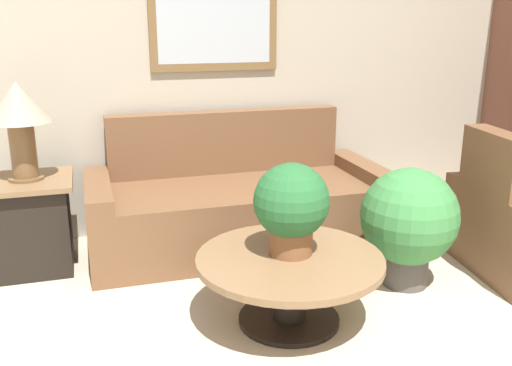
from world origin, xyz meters
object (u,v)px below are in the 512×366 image
(coffee_table, at_px, (290,274))
(potted_plant_on_table, at_px, (291,205))
(couch_main, at_px, (237,205))
(table_lamp, at_px, (19,112))
(side_table, at_px, (32,224))
(potted_plant_floor, at_px, (409,220))

(coffee_table, bearing_deg, potted_plant_on_table, 66.37)
(couch_main, height_order, coffee_table, couch_main)
(couch_main, relative_size, coffee_table, 2.08)
(coffee_table, relative_size, table_lamp, 1.63)
(couch_main, distance_m, coffee_table, 1.23)
(couch_main, height_order, side_table, couch_main)
(potted_plant_floor, bearing_deg, potted_plant_on_table, -167.77)
(table_lamp, bearing_deg, side_table, 0.00)
(table_lamp, bearing_deg, coffee_table, -39.74)
(coffee_table, height_order, potted_plant_on_table, potted_plant_on_table)
(coffee_table, bearing_deg, potted_plant_floor, 14.69)
(potted_plant_floor, bearing_deg, side_table, 157.54)
(coffee_table, bearing_deg, couch_main, 89.11)
(coffee_table, relative_size, potted_plant_floor, 1.35)
(couch_main, xyz_separation_m, side_table, (-1.47, -0.03, 0.02))
(potted_plant_on_table, distance_m, potted_plant_floor, 0.93)
(table_lamp, bearing_deg, potted_plant_floor, -22.46)
(potted_plant_floor, bearing_deg, couch_main, 131.40)
(table_lamp, height_order, potted_plant_on_table, table_lamp)
(couch_main, relative_size, side_table, 3.42)
(couch_main, xyz_separation_m, table_lamp, (-1.47, -0.03, 0.79))
(coffee_table, height_order, potted_plant_floor, potted_plant_floor)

